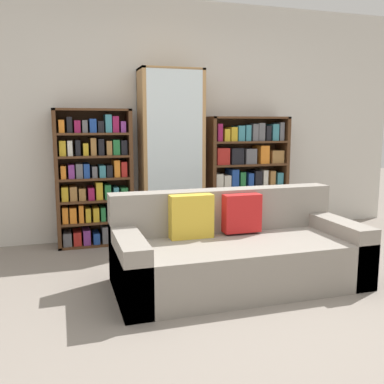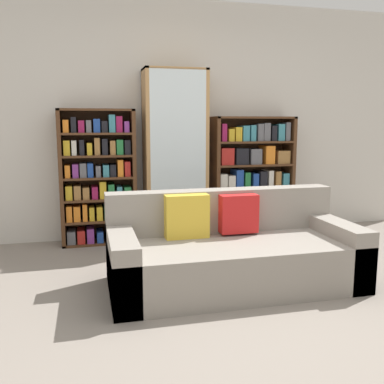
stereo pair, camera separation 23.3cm
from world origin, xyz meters
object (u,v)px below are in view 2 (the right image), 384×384
object	(u,v)px
couch	(232,253)
bookshelf_left	(98,179)
display_cabinet	(175,156)
bookshelf_right	(251,176)
wine_bottle	(239,241)

from	to	relation	value
couch	bookshelf_left	xyz separation A→B (m)	(-1.01, 1.54, 0.45)
bookshelf_left	display_cabinet	size ratio (longest dim) A/B	0.77
display_cabinet	bookshelf_right	size ratio (longest dim) A/B	1.37
display_cabinet	wine_bottle	bearing A→B (deg)	-57.63
bookshelf_left	bookshelf_right	distance (m)	1.79
bookshelf_right	wine_bottle	size ratio (longest dim) A/B	4.06
bookshelf_left	wine_bottle	xyz separation A→B (m)	(1.35, -0.80, -0.57)
couch	wine_bottle	world-z (taller)	couch
bookshelf_left	wine_bottle	bearing A→B (deg)	-30.61
couch	display_cabinet	bearing A→B (deg)	95.74
bookshelf_left	bookshelf_right	bearing A→B (deg)	-0.01
couch	bookshelf_right	world-z (taller)	bookshelf_right
bookshelf_right	wine_bottle	bearing A→B (deg)	-118.68
bookshelf_right	display_cabinet	bearing A→B (deg)	-179.05
couch	bookshelf_right	bearing A→B (deg)	63.15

